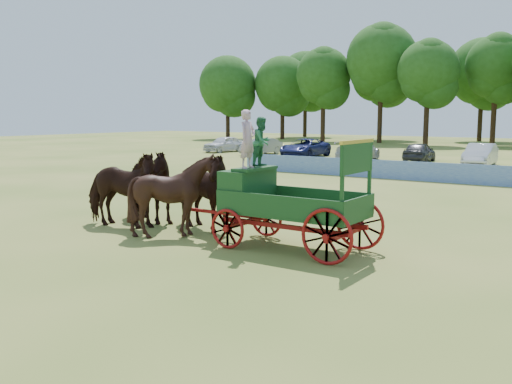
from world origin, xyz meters
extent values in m
plane|color=#A29749|center=(0.00, 0.00, 0.00)|extent=(160.00, 160.00, 0.00)
imported|color=black|center=(-6.12, -0.10, 1.23)|extent=(3.14, 1.91, 2.47)
imported|color=black|center=(-6.12, 1.00, 1.23)|extent=(3.11, 1.83, 2.47)
imported|color=black|center=(-3.72, -0.10, 1.24)|extent=(2.28, 2.03, 2.47)
imported|color=black|center=(-3.72, 1.00, 1.23)|extent=(3.15, 1.98, 2.47)
cube|color=#A41210|center=(-1.52, 0.45, 0.60)|extent=(0.12, 2.00, 0.12)
cube|color=#A41210|center=(1.48, 0.45, 0.60)|extent=(0.12, 2.00, 0.12)
cube|color=#A41210|center=(-0.02, -0.10, 0.72)|extent=(3.80, 0.10, 0.12)
cube|color=#A41210|center=(-0.02, 1.00, 0.72)|extent=(3.80, 0.10, 0.12)
cube|color=#A41210|center=(-2.42, 0.45, 0.75)|extent=(2.80, 0.09, 0.09)
cube|color=#1A4617|center=(-0.02, 0.45, 1.00)|extent=(3.80, 1.80, 0.10)
cube|color=#1A4617|center=(-0.02, -0.43, 1.30)|extent=(3.80, 0.06, 0.55)
cube|color=#1A4617|center=(-0.02, 1.33, 1.30)|extent=(3.80, 0.06, 0.55)
cube|color=#1A4617|center=(1.86, 0.45, 1.30)|extent=(0.06, 1.80, 0.55)
cube|color=#1A4617|center=(-1.52, 0.45, 1.55)|extent=(0.85, 1.70, 1.05)
cube|color=#1A4617|center=(-1.27, 0.45, 2.12)|extent=(0.55, 1.50, 0.08)
cube|color=#1A4617|center=(-1.90, 0.45, 1.35)|extent=(0.10, 1.60, 0.65)
cube|color=#1A4617|center=(-1.72, 0.45, 1.05)|extent=(0.55, 1.60, 0.06)
cube|color=#1A4617|center=(1.78, -0.35, 1.95)|extent=(0.08, 0.08, 1.80)
cube|color=#1A4617|center=(1.78, 1.25, 1.95)|extent=(0.08, 0.08, 1.80)
cube|color=#1A4617|center=(1.78, 0.45, 2.55)|extent=(0.07, 1.75, 0.75)
cube|color=gold|center=(1.78, 0.45, 2.95)|extent=(0.08, 1.80, 0.09)
cube|color=gold|center=(1.74, 0.45, 2.55)|extent=(0.02, 1.30, 0.12)
torus|color=#A41210|center=(-1.52, -0.50, 0.55)|extent=(1.09, 0.09, 1.09)
torus|color=#A41210|center=(-1.52, 1.40, 0.55)|extent=(1.09, 0.09, 1.09)
torus|color=#A41210|center=(1.48, -0.50, 0.70)|extent=(1.39, 0.09, 1.39)
torus|color=#A41210|center=(1.48, 1.40, 0.70)|extent=(1.39, 0.09, 1.39)
imported|color=#CE9EAD|center=(-1.27, 0.10, 2.95)|extent=(0.38, 0.57, 1.58)
imported|color=#296E3F|center=(-1.27, 0.80, 2.85)|extent=(0.52, 0.67, 1.38)
cube|color=#1F47AB|center=(-1.00, 18.00, 0.53)|extent=(26.00, 0.08, 1.05)
imported|color=silver|center=(-26.00, 31.02, 0.77)|extent=(2.27, 4.68, 1.54)
imported|color=gray|center=(-21.09, 30.16, 0.73)|extent=(1.99, 4.56, 1.46)
imported|color=navy|center=(-16.41, 29.87, 0.77)|extent=(2.75, 5.66, 1.55)
imported|color=silver|center=(-11.07, 28.85, 0.81)|extent=(2.86, 5.80, 1.62)
imported|color=#333338|center=(-6.67, 30.30, 0.75)|extent=(2.18, 4.56, 1.50)
imported|color=silver|center=(-1.89, 28.88, 0.80)|extent=(1.99, 4.93, 1.59)
cylinder|color=#382314|center=(-44.00, 55.22, 2.16)|extent=(0.60, 0.60, 4.32)
sphere|color=#204813|center=(-44.00, 55.22, 7.96)|extent=(8.37, 8.37, 8.37)
cylinder|color=#382314|center=(-36.54, 58.53, 2.15)|extent=(0.60, 0.60, 4.30)
sphere|color=#204813|center=(-36.54, 58.53, 7.92)|extent=(8.04, 8.04, 8.04)
cylinder|color=#382314|center=(-28.34, 55.58, 2.37)|extent=(0.60, 0.60, 4.75)
sphere|color=#204813|center=(-28.34, 55.58, 8.74)|extent=(7.20, 7.20, 7.20)
cylinder|color=#382314|center=(-20.46, 55.93, 2.82)|extent=(0.60, 0.60, 5.65)
sphere|color=#204813|center=(-20.46, 55.93, 10.40)|extent=(8.76, 8.76, 8.76)
cylinder|color=#382314|center=(-13.90, 53.90, 2.35)|extent=(0.60, 0.60, 4.69)
sphere|color=#204813|center=(-13.90, 53.90, 8.65)|extent=(7.01, 7.01, 7.01)
cylinder|color=#382314|center=(-7.38, 58.04, 2.50)|extent=(0.60, 0.60, 5.00)
sphere|color=#204813|center=(-7.38, 58.04, 9.21)|extent=(6.89, 6.89, 6.89)
cylinder|color=#382314|center=(-38.00, 67.73, 2.48)|extent=(0.60, 0.60, 4.97)
sphere|color=#204813|center=(-38.00, 67.73, 9.15)|extent=(8.73, 8.73, 8.73)
cylinder|color=#382314|center=(-24.22, 65.01, 2.69)|extent=(0.60, 0.60, 5.38)
sphere|color=#204813|center=(-24.22, 65.01, 9.91)|extent=(8.86, 8.86, 8.86)
cylinder|color=#382314|center=(-11.14, 67.76, 2.52)|extent=(0.60, 0.60, 5.04)
sphere|color=#204813|center=(-11.14, 67.76, 9.29)|extent=(8.71, 8.71, 8.71)
camera|label=1|loc=(7.66, -12.48, 3.62)|focal=40.00mm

